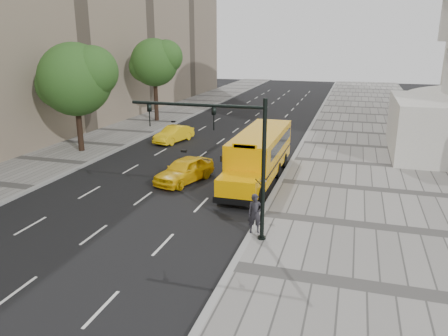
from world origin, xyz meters
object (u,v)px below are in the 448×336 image
(traffic_signal, at_px, (232,151))
(pedestrian, at_px, (255,214))
(tree_c, at_px, (155,62))
(taxi_far, at_px, (174,134))
(tree_b, at_px, (76,79))
(taxi_near, at_px, (184,170))
(school_bus, at_px, (260,151))

(traffic_signal, bearing_deg, pedestrian, 30.95)
(tree_c, relative_size, traffic_signal, 1.37)
(tree_c, xyz_separation_m, taxi_far, (5.55, -8.56, -5.65))
(tree_c, distance_m, traffic_signal, 30.08)
(tree_b, height_order, taxi_near, tree_b)
(pedestrian, bearing_deg, tree_b, 126.30)
(tree_c, relative_size, school_bus, 0.76)
(taxi_near, distance_m, taxi_far, 11.26)
(taxi_far, distance_m, traffic_signal, 20.08)
(school_bus, height_order, traffic_signal, traffic_signal)
(tree_b, distance_m, pedestrian, 20.43)
(tree_b, height_order, taxi_far, tree_b)
(pedestrian, bearing_deg, tree_c, 103.45)
(tree_b, relative_size, school_bus, 0.74)
(taxi_far, bearing_deg, traffic_signal, -46.00)
(school_bus, distance_m, pedestrian, 8.83)
(traffic_signal, bearing_deg, tree_c, 121.34)
(taxi_near, bearing_deg, tree_c, 136.27)
(school_bus, xyz_separation_m, taxi_near, (-4.35, -2.25, -0.99))
(tree_c, height_order, taxi_near, tree_c)
(tree_b, bearing_deg, taxi_far, 44.57)
(school_bus, bearing_deg, pedestrian, -79.19)
(tree_c, height_order, traffic_signal, tree_c)
(tree_b, xyz_separation_m, traffic_signal, (15.59, -11.60, -1.69))
(tree_b, xyz_separation_m, school_bus, (14.89, -2.38, -4.01))
(school_bus, distance_m, taxi_near, 5.00)
(traffic_signal, bearing_deg, school_bus, 94.29)
(tree_b, height_order, traffic_signal, tree_b)
(tree_b, distance_m, tree_c, 14.03)
(school_bus, bearing_deg, tree_c, 132.27)
(school_bus, bearing_deg, taxi_far, 140.04)
(tree_b, distance_m, school_bus, 15.61)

